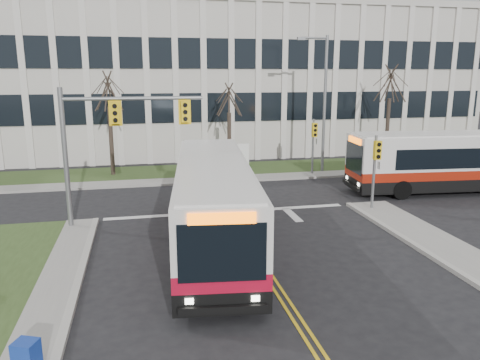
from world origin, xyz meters
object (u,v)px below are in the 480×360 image
directory_sign (238,156)px  newspaper_box_blue (27,360)px  bus_cross (459,163)px  streetlight (323,97)px  bus_main (213,205)px

directory_sign → newspaper_box_blue: bearing=-113.7°
bus_cross → streetlight: bearing=-134.3°
bus_cross → bus_main: bearing=-65.0°
bus_main → newspaper_box_blue: bearing=-119.0°
bus_cross → directory_sign: bearing=-120.5°
newspaper_box_blue → streetlight: bearing=76.0°
directory_sign → newspaper_box_blue: (-9.30, -21.23, -0.70)m
bus_main → bus_cross: 16.28m
directory_sign → bus_main: bearing=-105.8°
streetlight → bus_main: bearing=-127.2°
streetlight → newspaper_box_blue: size_ratio=9.68×
bus_main → bus_cross: bearing=27.1°
streetlight → directory_sign: bearing=166.8°
directory_sign → newspaper_box_blue: size_ratio=2.11×
directory_sign → newspaper_box_blue: 23.19m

